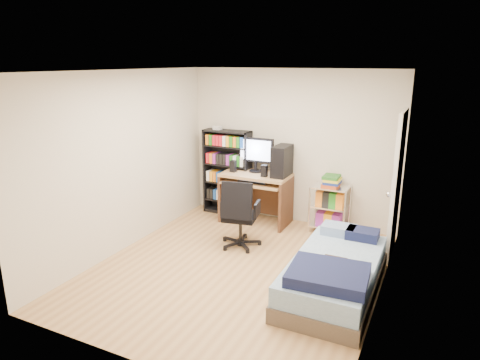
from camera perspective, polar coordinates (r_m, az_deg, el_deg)
The scene contains 7 objects.
room at distance 5.23m, azimuth -0.30°, elevation 0.53°, with size 3.58×4.08×2.58m.
media_shelf at distance 7.42m, azimuth -1.72°, elevation 1.16°, with size 0.83×0.28×1.54m.
computer_desk at distance 7.00m, azimuth 3.16°, elevation 0.24°, with size 1.11×0.64×1.40m.
office_chair at distance 6.18m, azimuth -0.05°, elevation -6.11°, with size 0.70×0.70×1.01m.
wire_cart at distance 6.78m, azimuth 11.95°, elevation -2.01°, with size 0.57×0.41×0.91m.
bed at distance 5.17m, azimuth 12.47°, elevation -12.13°, with size 0.94×1.89×0.54m.
door at distance 6.12m, azimuth 20.17°, elevation -0.62°, with size 0.12×0.80×2.00m.
Camera 1 is at (2.21, -4.54, 2.62)m, focal length 32.00 mm.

